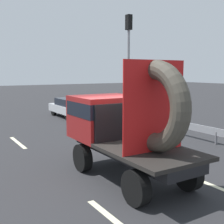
{
  "coord_description": "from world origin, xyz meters",
  "views": [
    {
      "loc": [
        -4.79,
        -6.97,
        3.1
      ],
      "look_at": [
        -0.07,
        0.64,
        1.86
      ],
      "focal_mm": 46.72,
      "sensor_mm": 36.0,
      "label": 1
    }
  ],
  "objects": [
    {
      "name": "lane_dash_left_far",
      "position": [
        -1.72,
        5.84,
        0.0
      ],
      "size": [
        0.16,
        2.44,
        0.01
      ],
      "primitive_type": "cube",
      "rotation": [
        0.0,
        0.0,
        1.57
      ],
      "color": "beige",
      "rests_on": "ground_plane"
    },
    {
      "name": "distant_sedan",
      "position": [
        3.23,
        11.35,
        0.69
      ],
      "size": [
        1.69,
        3.94,
        1.29
      ],
      "color": "black",
      "rests_on": "ground_plane"
    },
    {
      "name": "traffic_light",
      "position": [
        5.73,
        8.04,
        4.2
      ],
      "size": [
        0.42,
        0.36,
        6.53
      ],
      "color": "gray",
      "rests_on": "ground_plane"
    },
    {
      "name": "lane_dash_right_far",
      "position": [
        1.58,
        5.48,
        0.0
      ],
      "size": [
        0.16,
        2.5,
        0.01
      ],
      "primitive_type": "cube",
      "rotation": [
        0.0,
        0.0,
        1.57
      ],
      "color": "beige",
      "rests_on": "ground_plane"
    },
    {
      "name": "ground_plane",
      "position": [
        0.0,
        0.0,
        0.0
      ],
      "size": [
        120.0,
        120.0,
        0.0
      ],
      "primitive_type": "plane",
      "color": "#28282B"
    },
    {
      "name": "flatbed_truck",
      "position": [
        -0.07,
        0.08,
        1.61
      ],
      "size": [
        2.02,
        4.5,
        3.39
      ],
      "color": "black",
      "rests_on": "ground_plane"
    },
    {
      "name": "guardrail",
      "position": [
        5.41,
        2.74,
        0.53
      ],
      "size": [
        0.1,
        13.79,
        0.71
      ],
      "color": "gray",
      "rests_on": "ground_plane"
    },
    {
      "name": "lane_dash_left_near",
      "position": [
        -1.72,
        -2.1,
        0.0
      ],
      "size": [
        0.16,
        2.13,
        0.01
      ],
      "primitive_type": "cube",
      "rotation": [
        0.0,
        0.0,
        1.57
      ],
      "color": "beige",
      "rests_on": "ground_plane"
    }
  ]
}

